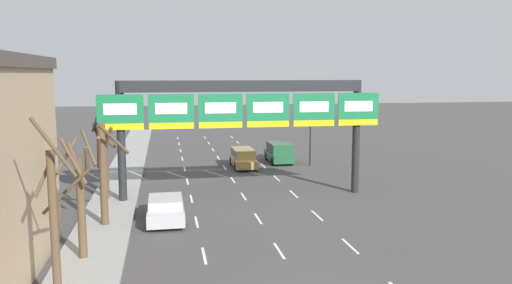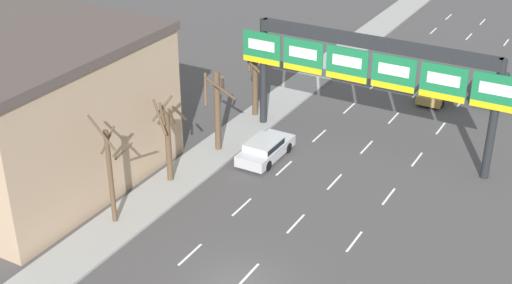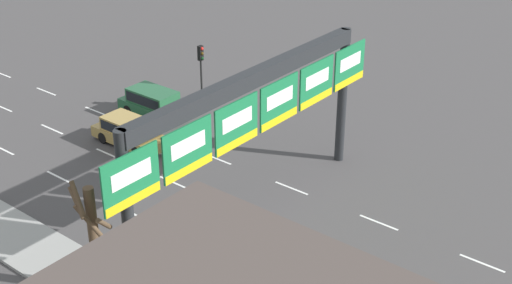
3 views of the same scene
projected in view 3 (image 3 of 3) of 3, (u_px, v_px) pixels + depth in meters
name	position (u px, v px, depth m)	size (l,w,h in m)	color
lane_dashes	(293.00, 235.00, 32.05)	(6.72, 67.00, 0.01)	white
sign_gantry	(254.00, 106.00, 30.72)	(17.41, 0.70, 7.34)	#232628
suv_gold	(130.00, 131.00, 39.60)	(1.81, 4.62, 1.57)	#A88947
suv_green	(153.00, 102.00, 43.00)	(1.90, 4.28, 1.73)	#235B38
traffic_light_near_gantry	(201.00, 65.00, 42.46)	(0.30, 0.35, 4.34)	black
tree_bare_furthest	(94.00, 240.00, 26.48)	(1.41, 1.39, 5.35)	brown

